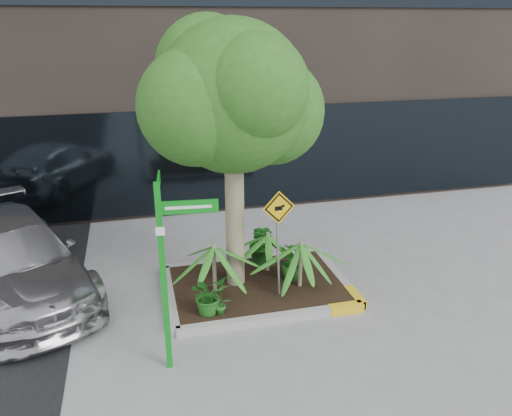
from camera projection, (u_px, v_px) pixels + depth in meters
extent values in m
plane|color=gray|center=(250.00, 300.00, 8.96)|extent=(80.00, 80.00, 0.00)
cube|color=#9E9E99|center=(244.00, 261.00, 10.25)|extent=(3.20, 0.15, 0.15)
cube|color=#9E9E99|center=(273.00, 319.00, 8.25)|extent=(3.20, 0.15, 0.15)
cube|color=#9E9E99|center=(170.00, 298.00, 8.89)|extent=(0.15, 2.20, 0.15)
cube|color=#9E9E99|center=(337.00, 277.00, 9.62)|extent=(0.15, 2.20, 0.15)
cube|color=yellow|center=(346.00, 309.00, 8.55)|extent=(0.60, 0.17, 0.15)
cube|color=black|center=(257.00, 284.00, 9.24)|extent=(3.05, 2.05, 0.06)
cylinder|color=tan|center=(235.00, 211.00, 8.79)|extent=(0.33, 0.33, 3.12)
cylinder|color=tan|center=(240.00, 147.00, 8.41)|extent=(0.59, 0.17, 1.01)
sphere|color=#275A19|center=(233.00, 97.00, 8.09)|extent=(2.50, 2.50, 2.50)
sphere|color=#275A19|center=(271.00, 111.00, 8.65)|extent=(1.87, 1.87, 1.87)
sphere|color=#275A19|center=(197.00, 107.00, 7.79)|extent=(1.87, 1.87, 1.87)
sphere|color=#275A19|center=(255.00, 88.00, 7.49)|extent=(1.67, 1.67, 1.67)
sphere|color=#275A19|center=(208.00, 68.00, 8.34)|extent=(1.77, 1.77, 1.77)
cylinder|color=tan|center=(300.00, 263.00, 8.98)|extent=(0.07, 0.07, 0.91)
cylinder|color=tan|center=(214.00, 267.00, 8.84)|extent=(0.07, 0.07, 0.92)
cylinder|color=tan|center=(268.00, 252.00, 9.58)|extent=(0.07, 0.07, 0.79)
imported|color=#AEADB2|center=(14.00, 259.00, 8.98)|extent=(3.69, 5.11, 1.37)
imported|color=#1D5A19|center=(208.00, 295.00, 8.19)|extent=(0.83, 0.83, 0.67)
imported|color=#235F1C|center=(292.00, 261.00, 9.26)|extent=(0.56, 0.56, 0.73)
imported|color=#246920|center=(221.00, 299.00, 8.16)|extent=(0.39, 0.39, 0.58)
imported|color=#1A5518|center=(261.00, 244.00, 9.81)|extent=(0.67, 0.67, 0.86)
cube|color=#0C8E1A|center=(164.00, 281.00, 6.75)|extent=(0.09, 0.09, 2.80)
cube|color=#0C8E1A|center=(188.00, 207.00, 6.43)|extent=(0.78, 0.10, 0.18)
cube|color=#0C8E1A|center=(158.00, 184.00, 6.66)|extent=(0.10, 0.78, 0.18)
cube|color=white|center=(188.00, 207.00, 6.42)|extent=(0.60, 0.06, 0.04)
cube|color=white|center=(157.00, 185.00, 6.66)|extent=(0.06, 0.60, 0.04)
cube|color=white|center=(160.00, 231.00, 6.44)|extent=(0.12, 0.02, 0.12)
cylinder|color=slate|center=(278.00, 247.00, 8.64)|extent=(0.07, 0.24, 1.75)
cube|color=#E2B40B|center=(279.00, 207.00, 8.37)|extent=(0.58, 0.09, 0.59)
cube|color=black|center=(279.00, 208.00, 8.36)|extent=(0.52, 0.07, 0.52)
cube|color=#E2B40B|center=(279.00, 208.00, 8.35)|extent=(0.44, 0.06, 0.44)
cube|color=black|center=(279.00, 208.00, 8.35)|extent=(0.14, 0.02, 0.08)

